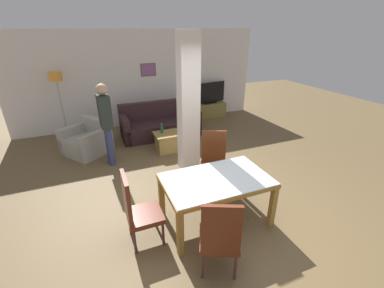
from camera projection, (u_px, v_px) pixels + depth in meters
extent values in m
plane|color=brown|center=(215.00, 219.00, 3.99)|extent=(18.00, 18.00, 0.00)
cube|color=white|center=(142.00, 79.00, 7.50)|extent=(7.20, 0.06, 2.70)
cube|color=brown|center=(148.00, 70.00, 7.44)|extent=(0.44, 0.02, 0.36)
cube|color=#8C598C|center=(148.00, 70.00, 7.43)|extent=(0.40, 0.01, 0.32)
cube|color=white|center=(188.00, 106.00, 4.93)|extent=(0.37, 0.32, 2.70)
cube|color=olive|center=(232.00, 198.00, 3.32)|extent=(1.53, 0.06, 0.06)
cube|color=olive|center=(204.00, 167.00, 4.07)|extent=(1.53, 0.06, 0.06)
cube|color=olive|center=(168.00, 192.00, 3.44)|extent=(0.06, 0.82, 0.06)
cube|color=olive|center=(259.00, 171.00, 3.95)|extent=(0.06, 0.82, 0.06)
cube|color=silver|center=(217.00, 179.00, 3.68)|extent=(1.51, 0.92, 0.01)
cube|color=olive|center=(180.00, 234.00, 3.24)|extent=(0.08, 0.08, 0.68)
cube|color=olive|center=(272.00, 207.00, 3.74)|extent=(0.08, 0.08, 0.68)
cube|color=olive|center=(162.00, 197.00, 3.96)|extent=(0.08, 0.08, 0.68)
cube|color=olive|center=(241.00, 178.00, 4.45)|extent=(0.08, 0.08, 0.68)
cube|color=#5E2D15|center=(214.00, 169.00, 4.57)|extent=(0.61, 0.61, 0.07)
cube|color=#5E2D15|center=(214.00, 147.00, 4.61)|extent=(0.42, 0.23, 0.62)
cylinder|color=#502B2D|center=(224.00, 186.00, 4.49)|extent=(0.04, 0.04, 0.39)
cylinder|color=#502B2D|center=(203.00, 186.00, 4.50)|extent=(0.04, 0.04, 0.39)
cylinder|color=#502B2D|center=(223.00, 175.00, 4.83)|extent=(0.04, 0.04, 0.39)
cylinder|color=#502B2D|center=(203.00, 174.00, 4.85)|extent=(0.04, 0.04, 0.39)
cube|color=#5E2815|center=(219.00, 239.00, 3.06)|extent=(0.61, 0.61, 0.07)
cube|color=#5E2815|center=(221.00, 229.00, 2.73)|extent=(0.42, 0.23, 0.62)
cylinder|color=#502B2D|center=(203.00, 241.00, 3.33)|extent=(0.04, 0.04, 0.39)
cylinder|color=#502B2D|center=(232.00, 242.00, 3.32)|extent=(0.04, 0.04, 0.39)
cylinder|color=#502B2D|center=(203.00, 266.00, 2.99)|extent=(0.04, 0.04, 0.39)
cylinder|color=#502B2D|center=(235.00, 267.00, 2.97)|extent=(0.04, 0.04, 0.39)
cube|color=maroon|center=(145.00, 215.00, 3.44)|extent=(0.46, 0.46, 0.07)
cube|color=maroon|center=(127.00, 198.00, 3.23)|extent=(0.05, 0.44, 0.62)
cylinder|color=#502B2D|center=(156.00, 216.00, 3.77)|extent=(0.04, 0.04, 0.39)
cylinder|color=#502B2D|center=(163.00, 234.00, 3.45)|extent=(0.04, 0.04, 0.39)
cylinder|color=#502B2D|center=(130.00, 223.00, 3.63)|extent=(0.04, 0.04, 0.39)
cylinder|color=#502B2D|center=(135.00, 242.00, 3.31)|extent=(0.04, 0.04, 0.39)
cube|color=#311E21|center=(161.00, 128.00, 7.00)|extent=(2.07, 0.89, 0.42)
cube|color=#311E21|center=(157.00, 109.00, 7.12)|extent=(2.07, 0.18, 0.46)
cube|color=#311E21|center=(193.00, 120.00, 7.28)|extent=(0.16, 0.89, 0.67)
cube|color=#311E21|center=(125.00, 129.00, 6.62)|extent=(0.16, 0.89, 0.67)
cube|color=#A9A396|center=(87.00, 145.00, 6.04)|extent=(1.22, 1.24, 0.40)
cube|color=#A9A396|center=(96.00, 125.00, 6.14)|extent=(0.67, 0.86, 0.36)
cube|color=#A9A396|center=(96.00, 145.00, 5.81)|extent=(0.78, 0.60, 0.60)
cube|color=#A9A396|center=(76.00, 137.00, 6.19)|extent=(0.78, 0.60, 0.60)
cube|color=olive|center=(170.00, 134.00, 6.06)|extent=(0.73, 0.52, 0.04)
cube|color=olive|center=(170.00, 142.00, 6.16)|extent=(0.65, 0.44, 0.41)
cylinder|color=#194C23|center=(162.00, 130.00, 6.03)|extent=(0.07, 0.07, 0.16)
cylinder|color=#194C23|center=(162.00, 125.00, 5.98)|extent=(0.03, 0.03, 0.06)
cylinder|color=#B7B7BC|center=(162.00, 124.00, 5.97)|extent=(0.03, 0.03, 0.01)
cube|color=olive|center=(210.00, 110.00, 8.46)|extent=(1.02, 0.40, 0.47)
cube|color=black|center=(210.00, 103.00, 8.35)|extent=(0.46, 0.27, 0.03)
cube|color=black|center=(210.00, 92.00, 8.21)|extent=(1.07, 0.23, 0.64)
cylinder|color=#B7B7BC|center=(68.00, 137.00, 6.98)|extent=(0.28, 0.28, 0.02)
cylinder|color=#B7B7BC|center=(63.00, 110.00, 6.67)|extent=(0.04, 0.04, 1.50)
cylinder|color=#F29E38|center=(55.00, 76.00, 6.31)|extent=(0.32, 0.32, 0.22)
cylinder|color=navy|center=(109.00, 144.00, 5.56)|extent=(0.13, 0.13, 0.84)
cylinder|color=navy|center=(110.00, 147.00, 5.42)|extent=(0.13, 0.13, 0.84)
cube|color=#252F2B|center=(105.00, 111.00, 5.17)|extent=(0.25, 0.40, 0.67)
sphere|color=tan|center=(101.00, 89.00, 4.99)|extent=(0.23, 0.23, 0.23)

